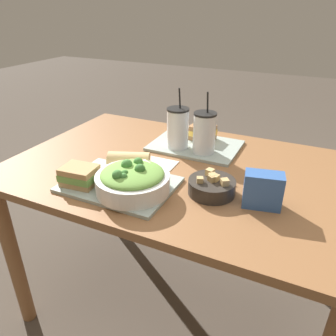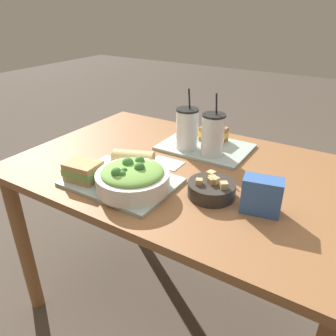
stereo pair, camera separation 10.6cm
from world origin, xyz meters
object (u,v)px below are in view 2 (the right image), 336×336
Objects in this scene: sandwich_near at (83,171)px; drink_cup_dark at (187,130)px; drink_cup_red at (213,136)px; baguette_near at (134,160)px; sandwich_far at (214,134)px; salad_bowl at (133,177)px; napkin_folded at (166,163)px; soup_bowl at (212,188)px; chip_bag at (262,196)px.

sandwich_near is 0.47m from drink_cup_dark.
drink_cup_red is at bearing 0.00° from drink_cup_dark.
drink_cup_red is at bearing -55.69° from baguette_near.
sandwich_far is at bearing 61.66° from sandwich_near.
drink_cup_dark is (-0.01, 0.39, 0.04)m from salad_bowl.
drink_cup_dark reaches higher than sandwich_near.
napkin_folded is at bearing -99.53° from sandwich_far.
drink_cup_red reaches higher than salad_bowl.
drink_cup_red is at bearing 51.43° from napkin_folded.
drink_cup_red is at bearing -63.31° from sandwich_far.
baguette_near is at bearing -123.81° from drink_cup_red.
drink_cup_dark reaches higher than napkin_folded.
baguette_near is 0.29m from drink_cup_dark.
soup_bowl is 0.32m from baguette_near.
sandwich_far is at bearing 84.50° from salad_bowl.
baguette_near is 0.43m from sandwich_far.
salad_bowl and chip_bag have the same top height.
drink_cup_dark is (-0.06, -0.13, 0.05)m from sandwich_far.
drink_cup_red reaches higher than chip_bag.
soup_bowl is (0.23, 0.11, -0.03)m from salad_bowl.
sandwich_far is 0.15m from drink_cup_dark.
chip_bag is at bearing -17.25° from napkin_folded.
baguette_near is 0.14m from napkin_folded.
salad_bowl is 0.14m from baguette_near.
baguette_near is 0.34m from drink_cup_red.
drink_cup_dark reaches higher than chip_bag.
drink_cup_red reaches higher than sandwich_near.
drink_cup_red reaches higher than baguette_near.
salad_bowl is 0.39m from drink_cup_dark.
sandwich_far reaches higher than soup_bowl.
baguette_near is at bearing 179.62° from soup_bowl.
chip_bag reaches higher than sandwich_far.
baguette_near is 0.66× the size of drink_cup_red.
soup_bowl is at bearing -112.26° from baguette_near.
baguette_near is 1.29× the size of napkin_folded.
napkin_folded is (0.06, 0.12, -0.05)m from baguette_near.
drink_cup_red is (0.19, 0.28, 0.04)m from baguette_near.
sandwich_near is at bearing -123.76° from drink_cup_red.
chip_bag is at bearing -34.72° from drink_cup_dark.
sandwich_far is (0.05, 0.52, -0.01)m from salad_bowl.
salad_bowl is at bearing -166.43° from baguette_near.
drink_cup_dark is at bearing 62.85° from sandwich_near.
drink_cup_red is (0.29, 0.43, 0.05)m from sandwich_near.
sandwich_near is 0.61m from sandwich_far.
napkin_folded is (-0.12, -0.15, -0.09)m from drink_cup_red.
soup_bowl is at bearing -61.37° from sandwich_far.
salad_bowl is at bearing -85.00° from napkin_folded.
napkin_folded is (0.16, 0.28, -0.04)m from sandwich_near.
drink_cup_red is (-0.13, 0.28, 0.06)m from soup_bowl.
drink_cup_red is 0.41m from chip_bag.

